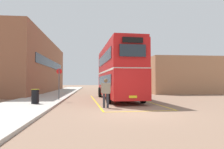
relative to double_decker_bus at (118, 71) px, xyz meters
name	(u,v)px	position (x,y,z in m)	size (l,w,h in m)	color
ground_plane	(110,95)	(-0.12, 6.42, -2.51)	(135.60, 135.60, 0.00)	#846651
sidewalk_left	(58,93)	(-6.62, 8.82, -2.44)	(4.00, 57.60, 0.14)	#B2ADA3
brick_building_left	(30,67)	(-11.38, 13.09, 1.28)	(6.40, 23.95, 7.59)	brown
depot_building_right	(168,76)	(9.87, 13.76, -0.09)	(9.06, 15.28, 4.85)	#AD7A56
double_decker_bus	(118,71)	(0.00, 0.00, 0.00)	(3.26, 10.63, 4.75)	black
single_deck_bus	(120,81)	(2.95, 20.14, -0.87)	(3.59, 10.18, 3.02)	black
pedestrian_boarding	(106,91)	(-1.47, -5.61, -1.48)	(0.59, 0.29, 1.77)	#2D2D38
litter_bin	(35,96)	(-6.06, -4.07, -1.89)	(0.52, 0.52, 0.96)	black
bus_stop_sign	(59,81)	(-4.97, -1.07, -0.85)	(0.44, 0.10, 2.52)	#4C4C51
bay_marking_yellow	(122,102)	(0.05, -1.95, -2.51)	(4.89, 12.74, 0.01)	gold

